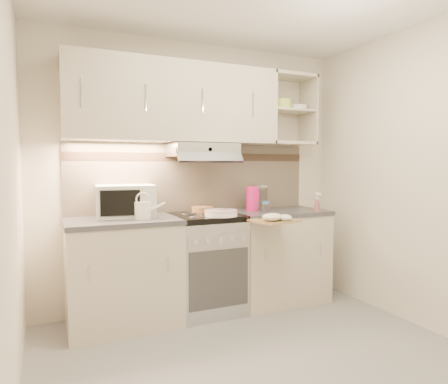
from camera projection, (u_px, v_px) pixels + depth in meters
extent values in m
plane|color=gray|center=(267.00, 366.00, 2.67)|extent=(3.00, 3.00, 0.00)
cube|color=beige|center=(195.00, 175.00, 3.86)|extent=(3.00, 0.04, 2.50)
cube|color=beige|center=(6.00, 185.00, 1.97)|extent=(0.04, 2.80, 2.50)
cube|color=beige|center=(430.00, 177.00, 3.20)|extent=(0.04, 2.80, 2.50)
cube|color=#C6B299|center=(195.00, 178.00, 3.85)|extent=(2.40, 0.02, 0.64)
cube|color=#38291E|center=(195.00, 157.00, 3.83)|extent=(2.40, 0.01, 0.08)
cube|color=beige|center=(175.00, 103.00, 3.56)|extent=(1.90, 0.34, 0.70)
cube|color=beige|center=(288.00, 110.00, 4.05)|extent=(0.50, 0.34, 0.70)
cylinder|color=#BAD652|center=(282.00, 105.00, 4.01)|extent=(0.19, 0.19, 0.10)
cylinder|color=white|center=(298.00, 108.00, 4.09)|extent=(0.18, 0.18, 0.06)
cube|color=#B7B7BC|center=(202.00, 150.00, 3.66)|extent=(0.60, 0.40, 0.12)
cube|color=beige|center=(123.00, 274.00, 3.34)|extent=(0.90, 0.60, 0.86)
cube|color=#47474C|center=(122.00, 221.00, 3.31)|extent=(0.92, 0.62, 0.04)
cube|color=beige|center=(277.00, 257.00, 3.95)|extent=(0.90, 0.60, 0.86)
cube|color=#47474C|center=(277.00, 212.00, 3.92)|extent=(0.92, 0.62, 0.04)
cube|color=#B7B7BC|center=(206.00, 266.00, 3.64)|extent=(0.60, 0.58, 0.85)
cube|color=black|center=(206.00, 217.00, 3.61)|extent=(0.60, 0.60, 0.05)
cube|color=silver|center=(125.00, 201.00, 3.42)|extent=(0.52, 0.41, 0.27)
cube|color=black|center=(129.00, 203.00, 3.26)|extent=(0.32, 0.05, 0.21)
cylinder|color=white|center=(143.00, 210.00, 3.29)|extent=(0.13, 0.13, 0.14)
cone|color=white|center=(155.00, 208.00, 3.31)|extent=(0.19, 0.08, 0.11)
torus|color=white|center=(143.00, 199.00, 3.28)|extent=(0.12, 0.04, 0.12)
cylinder|color=white|center=(221.00, 215.00, 3.47)|extent=(0.29, 0.29, 0.02)
cylinder|color=white|center=(221.00, 213.00, 3.47)|extent=(0.29, 0.29, 0.02)
cylinder|color=white|center=(221.00, 211.00, 3.47)|extent=(0.29, 0.29, 0.02)
cube|color=silver|center=(221.00, 209.00, 3.47)|extent=(0.19, 0.05, 0.01)
cylinder|color=#A56E40|center=(202.00, 209.00, 3.76)|extent=(0.20, 0.20, 0.05)
cylinder|color=#E41770|center=(252.00, 198.00, 3.88)|extent=(0.12, 0.12, 0.24)
cube|color=#E41770|center=(258.00, 195.00, 3.88)|extent=(0.03, 0.03, 0.10)
cylinder|color=white|center=(261.00, 198.00, 4.05)|extent=(0.12, 0.12, 0.22)
cylinder|color=#B7B7BC|center=(261.00, 186.00, 4.04)|extent=(0.13, 0.13, 0.02)
cylinder|color=silver|center=(266.00, 208.00, 3.78)|extent=(0.06, 0.06, 0.08)
cylinder|color=#287AC9|center=(266.00, 202.00, 3.78)|extent=(0.07, 0.07, 0.02)
cone|color=pink|center=(317.00, 205.00, 3.85)|extent=(0.07, 0.07, 0.12)
cube|color=#AA7458|center=(274.00, 221.00, 3.40)|extent=(0.40, 0.38, 0.02)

